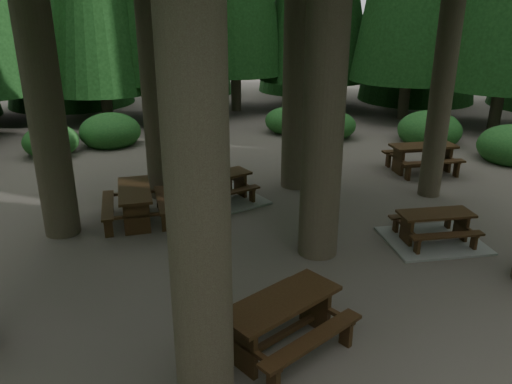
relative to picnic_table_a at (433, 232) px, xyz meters
name	(u,v)px	position (x,y,z in m)	size (l,w,h in m)	color
ground	(289,263)	(-3.46, 0.42, -0.23)	(80.00, 80.00, 0.00)	#4B443D
picnic_table_a	(433,232)	(0.00, 0.00, 0.00)	(2.48, 2.21, 0.72)	gray
picnic_table_b	(135,200)	(-5.94, 3.88, 0.33)	(1.86, 2.18, 0.85)	#341E0F
picnic_table_c	(218,193)	(-3.65, 4.28, 0.03)	(2.61, 2.29, 0.78)	gray
picnic_table_d	(423,154)	(3.25, 4.14, 0.36)	(2.36, 2.06, 0.89)	#341E0F
picnic_table_e	(281,315)	(-4.82, -1.94, 0.34)	(2.38, 2.14, 0.86)	#341E0F
shrub_ring	(302,226)	(-2.76, 1.17, 0.17)	(23.86, 24.64, 1.49)	#1C5420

